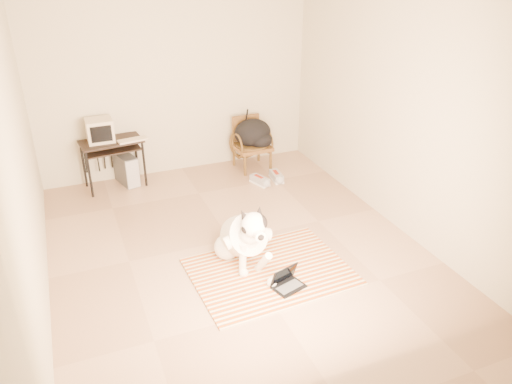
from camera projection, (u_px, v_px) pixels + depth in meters
floor at (230, 240)px, 5.84m from camera, size 4.50×4.50×0.00m
wall_back at (175, 82)px, 7.11m from camera, size 4.50×0.00×4.50m
wall_front at (336, 234)px, 3.38m from camera, size 4.50×0.00×4.50m
wall_left at (21, 158)px, 4.57m from camera, size 0.00×4.50×4.50m
wall_right at (386, 109)px, 5.91m from camera, size 0.00×4.50×4.50m
rug at (270, 272)px, 5.27m from camera, size 1.67×1.31×0.02m
dog at (244, 238)px, 5.27m from camera, size 0.55×1.14×0.82m
laptop at (287, 282)px, 5.00m from camera, size 0.36×0.31×0.22m
computer_desk at (112, 147)px, 6.87m from camera, size 0.87×0.55×0.69m
crt_monitor at (100, 130)px, 6.76m from camera, size 0.35×0.34×0.31m
desk_keyboard at (133, 140)px, 6.83m from camera, size 0.41×0.21×0.03m
pc_tower at (126, 169)px, 7.14m from camera, size 0.31×0.50×0.44m
rattan_chair at (251, 143)px, 7.58m from camera, size 0.54×0.52×0.78m
backpack at (254, 134)px, 7.49m from camera, size 0.56×0.50×0.42m
sneaker_left at (260, 181)px, 7.19m from camera, size 0.23×0.35×0.11m
sneaker_right at (276, 177)px, 7.31m from camera, size 0.16×0.34×0.12m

